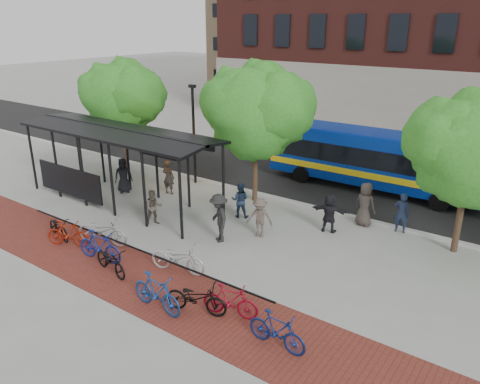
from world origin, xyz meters
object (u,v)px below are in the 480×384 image
Objects in this scene: tree_a at (123,94)px; lamp_post_left at (194,132)px; pedestrian_5 at (329,213)px; bike_6 at (178,258)px; bike_8 at (196,298)px; bike_0 at (59,227)px; tree_b at (258,107)px; bus_shelter at (116,140)px; pedestrian_6 at (365,204)px; bus at (375,157)px; bike_2 at (102,231)px; bike_4 at (111,261)px; pedestrian_1 at (168,177)px; bike_3 at (100,246)px; bike_11 at (277,331)px; pedestrian_9 at (219,218)px; bike_7 at (157,293)px; bike_9 at (230,301)px; pedestrian_3 at (260,218)px; bike_1 at (68,234)px; pedestrian_0 at (123,175)px; pedestrian_2 at (240,200)px; pedestrian_8 at (154,208)px; pedestrian_7 at (402,213)px.

lamp_post_left is at bearing 2.92° from tree_a.
bike_6 is at bearing 54.19° from pedestrian_5.
bike_6 is 2.51m from bike_8.
tree_b is at bearing -15.66° from bike_0.
bike_6 is (5.68, 0.76, 0.09)m from bike_0.
bike_8 is at bearing -28.63° from bus_shelter.
pedestrian_6 is at bearing -27.65° from bike_8.
bus is 5.14× the size of bike_2.
bus is at bearing -6.72° from bike_4.
pedestrian_6 is at bearing -178.88° from pedestrian_1.
bus_shelter is 0.97× the size of bus.
tree_a reaches higher than lamp_post_left.
bike_3 is at bearing -48.10° from bus_shelter.
bike_11 is (6.35, -8.61, -3.93)m from tree_b.
bike_2 is at bearing -105.70° from pedestrian_9.
bike_7 is at bearing -34.71° from bus_shelter.
bike_2 is 1.11× the size of bike_3.
bike_7 is at bearing -38.71° from pedestrian_9.
pedestrian_3 is (-2.24, 4.96, 0.30)m from bike_9.
pedestrian_6 is (8.45, 8.44, 0.42)m from bike_1.
bus_shelter reaches higher than pedestrian_0.
bike_8 is (5.87, -1.33, -0.05)m from bike_2.
bike_8 is 7.48m from pedestrian_5.
bike_1 is 7.15m from pedestrian_2.
bike_8 is (-0.32, -13.44, -1.18)m from bus.
bike_3 is 0.98× the size of pedestrian_9.
bus is 14.07m from bike_3.
bike_8 is 1.10× the size of bike_11.
pedestrian_5 reaches higher than pedestrian_8.
tree_b is 10.16m from bike_8.
bike_0 is 1.00× the size of pedestrian_7.
bus is at bearing 43.34° from bus_shelter.
pedestrian_9 is (1.21, -4.50, -3.49)m from tree_b.
bus is (8.01, 4.55, -1.06)m from lamp_post_left.
pedestrian_5 is 2.91m from pedestrian_7.
pedestrian_8 reaches higher than bike_4.
pedestrian_7 is (8.97, 7.76, 0.28)m from bike_2.
lamp_post_left reaches higher than bike_3.
bike_3 reaches higher than bike_8.
pedestrian_3 is at bearing -3.52° from bike_8.
pedestrian_2 is at bearing -12.42° from tree_a.
lamp_post_left is 3.36× the size of pedestrian_8.
pedestrian_6 is (0.92, 1.45, 0.11)m from pedestrian_5.
bike_2 is 8.99m from pedestrian_5.
pedestrian_8 is 3.22m from pedestrian_9.
pedestrian_2 is 6.70m from pedestrian_7.
bus is 6.06× the size of bike_4.
bike_3 is (7.72, -8.23, -3.67)m from tree_a.
bike_3 is 1.06× the size of bike_4.
pedestrian_8 reaches higher than bike_2.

